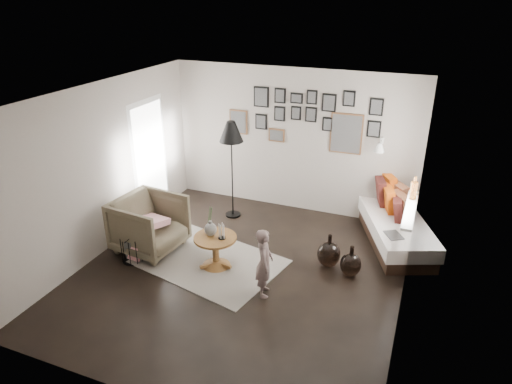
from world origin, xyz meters
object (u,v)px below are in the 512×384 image
at_px(daybed, 397,224).
at_px(floor_lamp, 231,135).
at_px(pedestal_table, 216,253).
at_px(vase, 210,227).
at_px(armchair, 149,224).
at_px(child, 264,263).
at_px(demijohn_large, 329,254).
at_px(demijohn_small, 351,264).
at_px(magazine_basket, 132,249).

bearing_deg(daybed, floor_lamp, 160.87).
bearing_deg(pedestal_table, vase, 165.96).
relative_size(armchair, child, 0.99).
relative_size(armchair, demijohn_large, 1.85).
distance_m(vase, demijohn_small, 2.10).
distance_m(daybed, floor_lamp, 3.12).
relative_size(vase, armchair, 0.47).
distance_m(pedestal_table, demijohn_small, 1.97).
bearing_deg(floor_lamp, magazine_basket, -112.22).
bearing_deg(child, daybed, -54.22).
distance_m(armchair, magazine_basket, 0.47).
relative_size(armchair, floor_lamp, 0.55).
height_order(daybed, child, child).
height_order(vase, child, child).
height_order(floor_lamp, demijohn_large, floor_lamp).
distance_m(pedestal_table, armchair, 1.20).
relative_size(floor_lamp, demijohn_large, 3.40).
bearing_deg(armchair, pedestal_table, -87.00).
xyz_separation_m(demijohn_large, demijohn_small, (0.35, -0.12, -0.02)).
distance_m(pedestal_table, floor_lamp, 2.11).
bearing_deg(daybed, magazine_basket, -172.42).
height_order(magazine_basket, child, child).
xyz_separation_m(pedestal_table, demijohn_large, (1.56, 0.62, -0.03)).
height_order(floor_lamp, demijohn_small, floor_lamp).
xyz_separation_m(demijohn_large, child, (-0.65, -0.98, 0.29)).
xyz_separation_m(vase, magazine_basket, (-1.16, -0.35, -0.44)).
bearing_deg(armchair, daybed, -58.55).
height_order(armchair, magazine_basket, armchair).
xyz_separation_m(pedestal_table, magazine_basket, (-1.24, -0.33, -0.03)).
height_order(vase, daybed, vase).
xyz_separation_m(armchair, demijohn_small, (3.08, 0.44, -0.26)).
relative_size(demijohn_large, demijohn_small, 1.10).
height_order(floor_lamp, child, floor_lamp).
height_order(armchair, child, child).
bearing_deg(pedestal_table, daybed, 36.19).
bearing_deg(vase, child, -21.10).
relative_size(pedestal_table, armchair, 0.65).
xyz_separation_m(vase, daybed, (2.49, 1.74, -0.33)).
bearing_deg(demijohn_small, vase, -166.29).
bearing_deg(child, floor_lamp, 15.72).
distance_m(daybed, magazine_basket, 4.22).
distance_m(daybed, demijohn_large, 1.43).
bearing_deg(demijohn_small, pedestal_table, -165.17).
xyz_separation_m(vase, floor_lamp, (-0.37, 1.59, 0.89)).
bearing_deg(child, armchair, 59.64).
xyz_separation_m(daybed, magazine_basket, (-3.66, -2.10, -0.11)).
height_order(demijohn_small, child, child).
height_order(daybed, armchair, daybed).
xyz_separation_m(pedestal_table, child, (0.90, -0.36, 0.26)).
distance_m(armchair, demijohn_large, 2.80).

